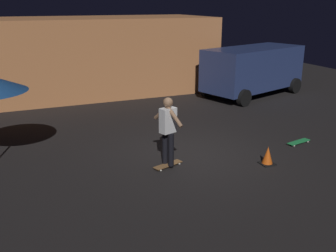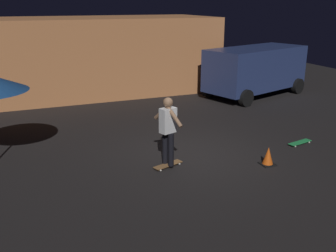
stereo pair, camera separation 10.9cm
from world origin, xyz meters
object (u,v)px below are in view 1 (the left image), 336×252
skateboard_spare (299,142)px  traffic_cone (268,156)px  parked_van (253,68)px  skater (168,127)px  skateboard_ridden (168,165)px

skateboard_spare → traffic_cone: traffic_cone is taller
traffic_cone → skateboard_spare: bearing=26.5°
parked_van → skater: bearing=-138.1°
skateboard_ridden → skateboard_spare: 4.05m
parked_van → skater: parked_van is taller
skateboard_ridden → traffic_cone: size_ratio=1.75×
parked_van → skater: size_ratio=2.97×
skateboard_ridden → traffic_cone: bearing=-18.9°
skateboard_spare → traffic_cone: bearing=-153.5°
traffic_cone → skateboard_ridden: bearing=161.1°
skateboard_ridden → traffic_cone: traffic_cone is taller
skateboard_ridden → skateboard_spare: (4.05, 0.06, 0.00)m
skateboard_ridden → parked_van: bearing=41.9°
skateboard_ridden → traffic_cone: 2.47m
skater → traffic_cone: skater is taller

